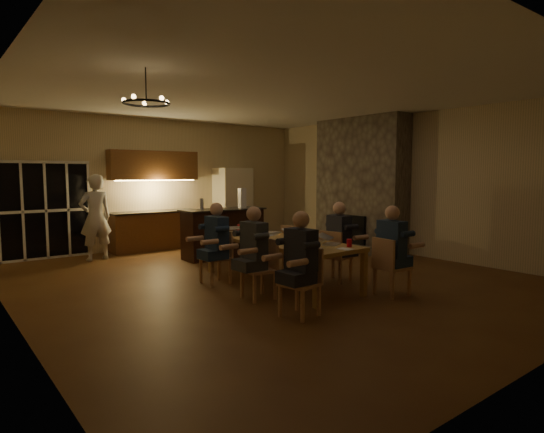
{
  "coord_description": "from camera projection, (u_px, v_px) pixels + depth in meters",
  "views": [
    {
      "loc": [
        -4.85,
        -6.25,
        1.86
      ],
      "look_at": [
        0.26,
        0.3,
        1.07
      ],
      "focal_mm": 30.0,
      "sensor_mm": 36.0,
      "label": 1
    }
  ],
  "objects": [
    {
      "name": "floor",
      "position": [
        271.0,
        278.0,
        8.05
      ],
      "size": [
        9.0,
        9.0,
        0.0
      ],
      "primitive_type": "plane",
      "color": "brown",
      "rests_on": "ground"
    },
    {
      "name": "back_wall",
      "position": [
        161.0,
        184.0,
        11.45
      ],
      "size": [
        8.0,
        0.04,
        3.2
      ],
      "primitive_type": "cube",
      "color": "beige",
      "rests_on": "ground"
    },
    {
      "name": "left_wall",
      "position": [
        6.0,
        195.0,
        5.44
      ],
      "size": [
        0.04,
        9.0,
        3.2
      ],
      "primitive_type": "cube",
      "color": "beige",
      "rests_on": "ground"
    },
    {
      "name": "right_wall",
      "position": [
        410.0,
        185.0,
        10.36
      ],
      "size": [
        0.04,
        9.0,
        3.2
      ],
      "primitive_type": "cube",
      "color": "beige",
      "rests_on": "ground"
    },
    {
      "name": "ceiling",
      "position": [
        271.0,
        93.0,
        7.75
      ],
      "size": [
        8.0,
        9.0,
        0.04
      ],
      "primitive_type": "cube",
      "color": "white",
      "rests_on": "back_wall"
    },
    {
      "name": "french_doors",
      "position": [
        46.0,
        211.0,
        9.81
      ],
      "size": [
        1.86,
        0.08,
        2.1
      ],
      "primitive_type": "cube",
      "color": "black",
      "rests_on": "ground"
    },
    {
      "name": "fireplace",
      "position": [
        360.0,
        184.0,
        11.11
      ],
      "size": [
        0.58,
        2.5,
        3.2
      ],
      "primitive_type": "cube",
      "color": "#726959",
      "rests_on": "ground"
    },
    {
      "name": "kitchenette",
      "position": [
        156.0,
        200.0,
        11.05
      ],
      "size": [
        2.24,
        0.68,
        2.4
      ],
      "primitive_type": null,
      "color": "brown",
      "rests_on": "ground"
    },
    {
      "name": "refrigerator",
      "position": [
        233.0,
        205.0,
        12.38
      ],
      "size": [
        0.9,
        0.68,
        2.0
      ],
      "primitive_type": "cube",
      "color": "beige",
      "rests_on": "ground"
    },
    {
      "name": "dining_table",
      "position": [
        279.0,
        262.0,
        7.67
      ],
      "size": [
        1.1,
        2.97,
        0.75
      ],
      "primitive_type": "cube",
      "color": "tan",
      "rests_on": "ground"
    },
    {
      "name": "bar_island",
      "position": [
        223.0,
        233.0,
        10.06
      ],
      "size": [
        1.9,
        0.7,
        1.08
      ],
      "primitive_type": "cube",
      "rotation": [
        0.0,
        0.0,
        -0.01
      ],
      "color": "black",
      "rests_on": "ground"
    },
    {
      "name": "chair_left_near",
      "position": [
        300.0,
        283.0,
        5.88
      ],
      "size": [
        0.52,
        0.52,
        0.89
      ],
      "primitive_type": null,
      "rotation": [
        0.0,
        0.0,
        -1.37
      ],
      "color": "tan",
      "rests_on": "ground"
    },
    {
      "name": "chair_left_mid",
      "position": [
        258.0,
        269.0,
        6.72
      ],
      "size": [
        0.47,
        0.47,
        0.89
      ],
      "primitive_type": null,
      "rotation": [
        0.0,
        0.0,
        -1.64
      ],
      "color": "tan",
      "rests_on": "ground"
    },
    {
      "name": "chair_left_far",
      "position": [
        215.0,
        257.0,
        7.66
      ],
      "size": [
        0.44,
        0.44,
        0.89
      ],
      "primitive_type": null,
      "rotation": [
        0.0,
        0.0,
        -1.56
      ],
      "color": "tan",
      "rests_on": "ground"
    },
    {
      "name": "chair_right_near",
      "position": [
        392.0,
        267.0,
        6.91
      ],
      "size": [
        0.49,
        0.49,
        0.89
      ],
      "primitive_type": null,
      "rotation": [
        0.0,
        0.0,
        1.46
      ],
      "color": "tan",
      "rests_on": "ground"
    },
    {
      "name": "chair_right_mid",
      "position": [
        336.0,
        256.0,
        7.8
      ],
      "size": [
        0.53,
        0.53,
        0.89
      ],
      "primitive_type": null,
      "rotation": [
        0.0,
        0.0,
        1.79
      ],
      "color": "tan",
      "rests_on": "ground"
    },
    {
      "name": "chair_right_far",
      "position": [
        297.0,
        248.0,
        8.6
      ],
      "size": [
        0.54,
        0.54,
        0.89
      ],
      "primitive_type": null,
      "rotation": [
        0.0,
        0.0,
        1.85
      ],
      "color": "tan",
      "rests_on": "ground"
    },
    {
      "name": "person_left_near",
      "position": [
        301.0,
        264.0,
        5.87
      ],
      "size": [
        0.62,
        0.62,
        1.38
      ],
      "primitive_type": null,
      "rotation": [
        0.0,
        0.0,
        -1.54
      ],
      "color": "#262730",
      "rests_on": "ground"
    },
    {
      "name": "person_right_near",
      "position": [
        391.0,
        251.0,
        6.87
      ],
      "size": [
        0.64,
        0.64,
        1.38
      ],
      "primitive_type": null,
      "rotation": [
        0.0,
        0.0,
        1.51
      ],
      "color": "navy",
      "rests_on": "ground"
    },
    {
      "name": "person_left_mid",
      "position": [
        254.0,
        253.0,
        6.69
      ],
      "size": [
        0.6,
        0.6,
        1.38
      ],
      "primitive_type": null,
      "rotation": [
        0.0,
        0.0,
        -1.56
      ],
      "color": "#373E41",
      "rests_on": "ground"
    },
    {
      "name": "person_right_mid",
      "position": [
        339.0,
        242.0,
        7.74
      ],
      "size": [
        0.67,
        0.67,
        1.38
      ],
      "primitive_type": null,
      "rotation": [
        0.0,
        0.0,
        1.44
      ],
      "color": "#262730",
      "rests_on": "ground"
    },
    {
      "name": "person_left_far",
      "position": [
        217.0,
        244.0,
        7.53
      ],
      "size": [
        0.61,
        0.61,
        1.38
      ],
      "primitive_type": null,
      "rotation": [
        0.0,
        0.0,
        -1.56
      ],
      "color": "navy",
      "rests_on": "ground"
    },
    {
      "name": "standing_person",
      "position": [
        95.0,
        217.0,
        9.71
      ],
      "size": [
        0.69,
        0.47,
        1.84
      ],
      "primitive_type": "imported",
      "rotation": [
        0.0,
        0.0,
        3.18
      ],
      "color": "silver",
      "rests_on": "ground"
    },
    {
      "name": "chandelier",
      "position": [
        146.0,
        103.0,
        5.79
      ],
      "size": [
        0.6,
        0.6,
        0.03
      ],
      "primitive_type": "torus",
      "color": "black",
      "rests_on": "ceiling"
    },
    {
      "name": "laptop_a",
      "position": [
        310.0,
        241.0,
        6.67
      ],
      "size": [
        0.35,
        0.31,
        0.23
      ],
      "primitive_type": null,
      "rotation": [
        0.0,
        0.0,
        3.04
      ],
      "color": "silver",
      "rests_on": "dining_table"
    },
    {
      "name": "laptop_b",
      "position": [
        332.0,
        237.0,
        7.07
      ],
      "size": [
        0.41,
        0.4,
        0.23
      ],
      "primitive_type": null,
      "rotation": [
        0.0,
        0.0,
        0.48
      ],
      "color": "silver",
      "rests_on": "dining_table"
    },
    {
      "name": "laptop_c",
      "position": [
        267.0,
        234.0,
        7.45
      ],
      "size": [
        0.35,
        0.31,
        0.23
      ],
      "primitive_type": null,
      "rotation": [
        0.0,
        0.0,
        3.04
      ],
      "color": "silver",
      "rests_on": "dining_table"
    },
    {
      "name": "laptop_d",
      "position": [
        296.0,
        232.0,
        7.71
      ],
      "size": [
        0.35,
        0.31,
        0.23
      ],
      "primitive_type": null,
      "rotation": [
        0.0,
        0.0,
        -0.1
      ],
      "color": "silver",
      "rests_on": "dining_table"
    },
    {
      "name": "laptop_e",
      "position": [
        233.0,
        228.0,
        8.36
      ],
      "size": [
        0.37,
        0.34,
        0.23
      ],
      "primitive_type": null,
      "rotation": [
        0.0,
        0.0,
        2.93
      ],
      "color": "silver",
      "rests_on": "dining_table"
    },
    {
      "name": "laptop_f",
      "position": [
        255.0,
        226.0,
        8.61
      ],
      "size": [
        0.36,
        0.32,
        0.23
      ],
      "primitive_type": null,
      "rotation": [
        0.0,
        0.0,
        -0.14
      ],
      "color": "silver",
      "rests_on": "dining_table"
    },
    {
      "name": "mug_front",
      "position": [
        293.0,
        239.0,
        7.31
      ],
      "size": [
        0.08,
        0.08,
        0.1
      ],
      "primitive_type": "cylinder",
      "color": "silver",
      "rests_on": "dining_table"
    },
    {
      "name": "mug_mid",
      "position": [
        263.0,
        233.0,
        8.14
      ],
      "size": [
        0.07,
        0.07,
        0.1
      ],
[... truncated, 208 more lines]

